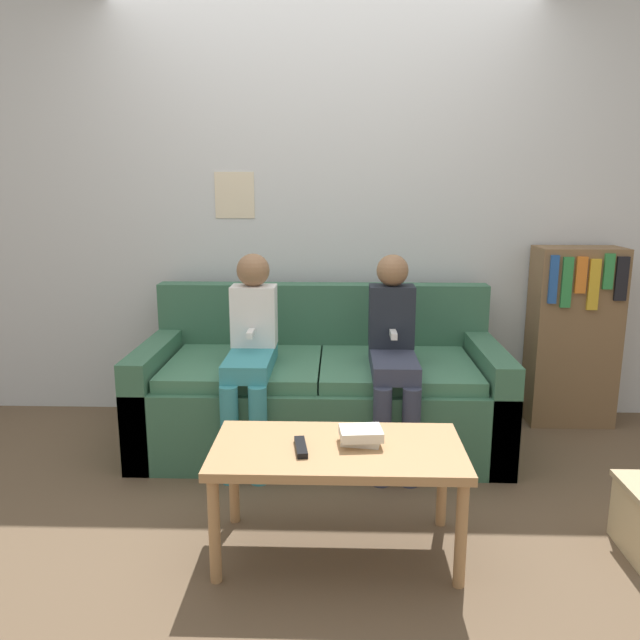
% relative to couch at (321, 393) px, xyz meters
% --- Properties ---
extents(ground_plane, '(10.00, 10.00, 0.00)m').
position_rel_couch_xyz_m(ground_plane, '(0.00, -0.57, -0.29)').
color(ground_plane, brown).
extents(wall_back, '(8.00, 0.06, 2.60)m').
position_rel_couch_xyz_m(wall_back, '(-0.00, 0.54, 1.01)').
color(wall_back, silver).
rests_on(wall_back, ground_plane).
extents(couch, '(1.98, 0.91, 0.86)m').
position_rel_couch_xyz_m(couch, '(0.00, 0.00, 0.00)').
color(couch, '#38664C').
rests_on(couch, ground_plane).
extents(coffee_table, '(0.98, 0.51, 0.45)m').
position_rel_couch_xyz_m(coffee_table, '(0.10, -1.09, 0.11)').
color(coffee_table, '#AD7F51').
rests_on(coffee_table, ground_plane).
extents(person_left, '(0.24, 0.61, 1.09)m').
position_rel_couch_xyz_m(person_left, '(-0.36, -0.22, 0.33)').
color(person_left, teal).
rests_on(person_left, ground_plane).
extents(person_right, '(0.24, 0.61, 1.09)m').
position_rel_couch_xyz_m(person_right, '(0.38, -0.22, 0.32)').
color(person_right, '#33384C').
rests_on(person_right, ground_plane).
extents(tv_remote, '(0.06, 0.17, 0.02)m').
position_rel_couch_xyz_m(tv_remote, '(-0.04, -1.13, 0.17)').
color(tv_remote, black).
rests_on(tv_remote, coffee_table).
extents(book_stack, '(0.18, 0.15, 0.06)m').
position_rel_couch_xyz_m(book_stack, '(0.19, -1.07, 0.20)').
color(book_stack, silver).
rests_on(book_stack, coffee_table).
extents(bookshelf, '(0.50, 0.29, 1.09)m').
position_rel_couch_xyz_m(bookshelf, '(1.52, 0.36, 0.26)').
color(bookshelf, brown).
rests_on(bookshelf, ground_plane).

